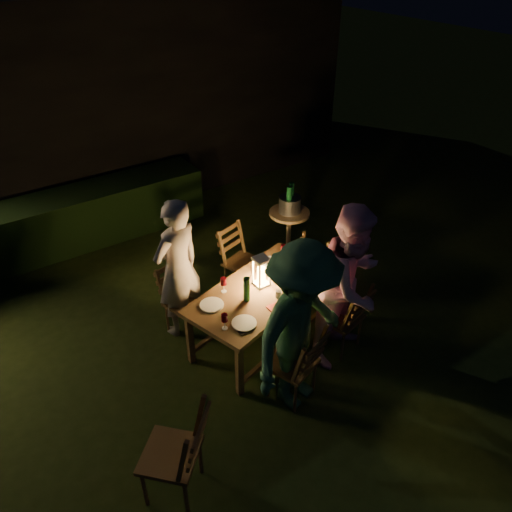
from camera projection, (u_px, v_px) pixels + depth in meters
garden_envelope at (34, 94)px, 8.37m from camera, size 40.00×40.00×3.20m
dining_table at (262, 294)px, 5.41m from camera, size 1.87×1.28×0.71m
chair_near_left at (293, 375)px, 4.92m from camera, size 0.53×0.55×0.94m
chair_near_right at (341, 328)px, 5.50m from camera, size 0.49×0.52×0.91m
chair_far_left at (185, 311)px, 5.74m from camera, size 0.51×0.53×0.89m
chair_far_right at (242, 271)px, 6.37m from camera, size 0.52×0.54×0.92m
chair_end at (322, 270)px, 6.40m from camera, size 0.52×0.50×0.90m
chair_spare at (174, 466)px, 4.06m from camera, size 0.67×0.67×1.02m
person_house_side at (178, 269)px, 5.44m from camera, size 0.70×0.56×1.69m
person_opp_right at (352, 284)px, 5.12m from camera, size 1.03×0.90×1.81m
person_opp_left at (301, 329)px, 4.54m from camera, size 1.32×0.98×1.83m
lantern at (261, 273)px, 5.34m from camera, size 0.16×0.16×0.35m
plate_far_left at (212, 305)px, 5.13m from camera, size 0.25×0.25×0.01m
plate_near_left at (244, 323)px, 4.90m from camera, size 0.25×0.25×0.01m
plate_far_right at (272, 262)px, 5.77m from camera, size 0.25×0.25×0.01m
plate_near_right at (303, 277)px, 5.54m from camera, size 0.25×0.25×0.01m
wineglass_a at (224, 285)px, 5.28m from camera, size 0.06×0.06×0.18m
wineglass_b at (225, 321)px, 4.80m from camera, size 0.06×0.06×0.18m
wineglass_c at (300, 279)px, 5.37m from camera, size 0.06×0.06×0.18m
wineglass_d at (283, 251)px, 5.82m from camera, size 0.06×0.06×0.18m
wineglass_e at (279, 298)px, 5.10m from camera, size 0.06×0.06×0.18m
bottle_table at (247, 289)px, 5.14m from camera, size 0.07×0.07×0.28m
napkin_left at (277, 307)px, 5.11m from camera, size 0.18×0.14×0.01m
napkin_right at (314, 275)px, 5.56m from camera, size 0.18×0.14×0.01m
phone at (246, 331)px, 4.82m from camera, size 0.14×0.07×0.01m
side_table at (289, 217)px, 6.77m from camera, size 0.55×0.55×0.74m
ice_bucket at (290, 205)px, 6.66m from camera, size 0.30×0.30×0.22m
bottle_bucket_a at (289, 203)px, 6.58m from camera, size 0.07×0.07×0.32m
bottle_bucket_b at (291, 199)px, 6.68m from camera, size 0.07×0.07×0.32m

